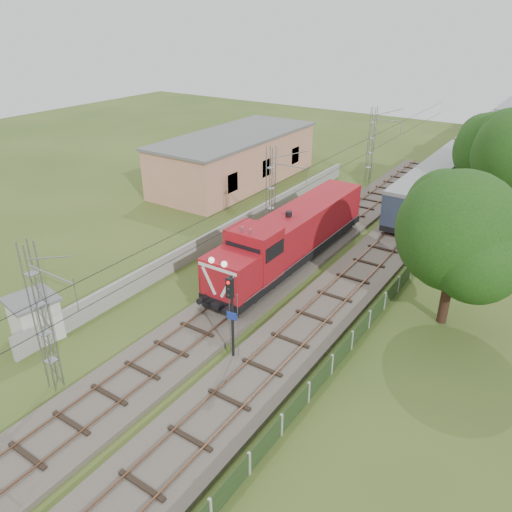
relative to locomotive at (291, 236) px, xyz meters
The scene contains 12 objects.
ground 10.36m from the locomotive, 90.00° to the right, with size 140.00×140.00×0.00m, color #334C1C.
track_main 3.76m from the locomotive, 90.00° to the right, with size 4.20×70.00×0.45m.
track_side 11.29m from the locomotive, 63.20° to the left, with size 4.20×80.00×0.45m.
catenary 3.92m from the locomotive, 147.21° to the left, with size 3.31×70.00×8.00m.
boundary_wall 6.95m from the locomotive, 163.72° to the left, with size 0.25×40.00×1.50m, color #9E9E99.
station_building 20.45m from the locomotive, 137.17° to the left, with size 8.40×20.40×5.22m.
fence 10.83m from the locomotive, 41.59° to the right, with size 0.12×32.00×1.20m.
locomotive is the anchor object (origin of this frame).
signal_post 12.05m from the locomotive, 74.88° to the right, with size 0.57×0.44×5.15m.
relay_hut 17.66m from the locomotive, 114.81° to the right, with size 2.96×2.96×2.62m.
tree_a 12.11m from the locomotive, ahead, with size 7.23×6.89×9.37m.
tree_c 21.33m from the locomotive, 63.10° to the left, with size 7.11×6.77×9.22m.
Camera 1 is at (16.13, -18.68, 16.90)m, focal length 35.00 mm.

